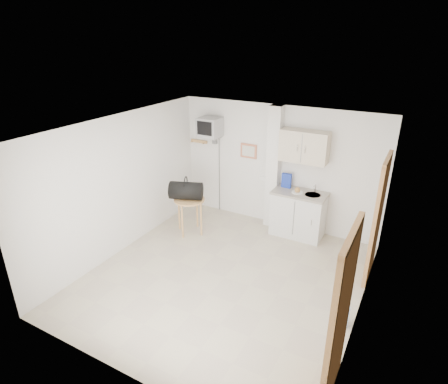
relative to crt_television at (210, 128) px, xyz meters
The scene contains 7 objects.
ground 3.15m from the crt_television, 54.36° to the right, with size 4.50×4.50×0.00m, color #B9AD92.
room_envelope 2.60m from the crt_television, 48.84° to the right, with size 4.24×4.54×2.55m.
kitchenette 2.32m from the crt_television, ahead, with size 1.03×0.58×2.10m.
crt_television is the anchor object (origin of this frame).
round_table 1.64m from the crt_television, 84.35° to the right, with size 0.61×0.61×0.74m.
duffel_bag 1.45m from the crt_television, 87.26° to the right, with size 0.72×0.55×0.47m.
water_bottle 4.45m from the crt_television, 32.74° to the right, with size 0.12×0.12×0.36m.
Camera 1 is at (2.47, -4.54, 3.74)m, focal length 30.00 mm.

